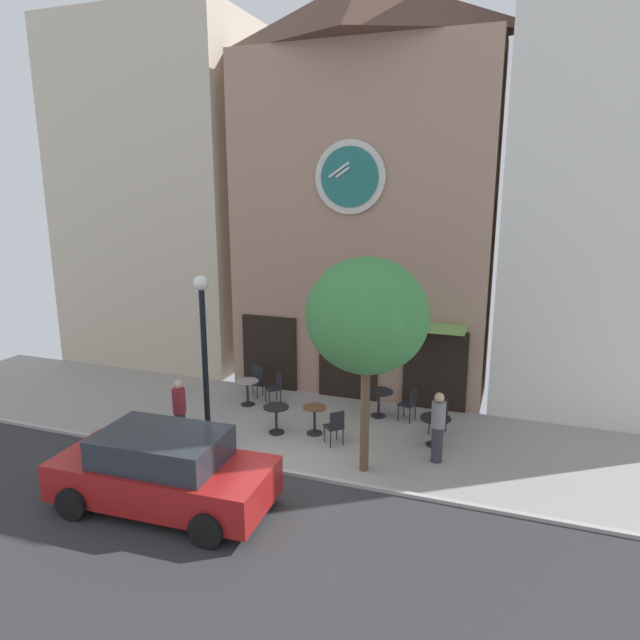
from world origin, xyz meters
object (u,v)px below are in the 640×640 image
object	(u,v)px
cafe_chair_facing_wall	(410,402)
pedestrian_grey	(438,426)
cafe_table_rightmost	(379,398)
cafe_chair_left_end	(256,379)
street_lamp	(205,359)
cafe_chair_corner	(276,385)
parked_car_red	(163,471)
cafe_table_near_door	(247,389)
cafe_table_center_right	(435,425)
cafe_chair_facing_street	(439,413)
cafe_chair_curbside	(335,425)
cafe_table_center_left	(315,416)
cafe_table_center	(276,415)
pedestrian_maroon	(180,412)
street_tree	(367,317)

from	to	relation	value
cafe_chair_facing_wall	pedestrian_grey	xyz separation A→B (m)	(1.03, -2.09, 0.33)
cafe_table_rightmost	cafe_chair_left_end	world-z (taller)	cafe_chair_left_end
street_lamp	cafe_chair_corner	distance (m)	3.27
parked_car_red	cafe_chair_left_end	bearing A→B (deg)	99.31
cafe_table_near_door	cafe_chair_left_end	distance (m)	0.79
cafe_table_rightmost	cafe_table_center_right	bearing A→B (deg)	-36.63
cafe_chair_corner	cafe_chair_facing_street	bearing A→B (deg)	-5.44
cafe_table_center_right	cafe_chair_curbside	world-z (taller)	cafe_chair_curbside
cafe_table_center_left	pedestrian_grey	size ratio (longest dim) A/B	0.44
cafe_table_near_door	cafe_chair_facing_street	bearing A→B (deg)	-0.21
cafe_table_center_right	cafe_chair_corner	bearing A→B (deg)	165.40
cafe_table_center_right	parked_car_red	xyz separation A→B (m)	(-4.59, -4.52, 0.24)
cafe_chair_left_end	cafe_chair_facing_street	bearing A→B (deg)	-8.17
cafe_table_center	pedestrian_grey	world-z (taller)	pedestrian_grey
street_lamp	pedestrian_maroon	bearing A→B (deg)	-130.43
cafe_chair_facing_street	cafe_chair_left_end	bearing A→B (deg)	171.83
cafe_table_near_door	cafe_chair_facing_wall	bearing A→B (deg)	5.70
street_tree	cafe_chair_facing_street	world-z (taller)	street_tree
street_tree	cafe_table_rightmost	world-z (taller)	street_tree
street_lamp	cafe_table_center_right	size ratio (longest dim) A/B	5.53
cafe_table_center_right	cafe_chair_left_end	bearing A→B (deg)	164.08
cafe_chair_curbside	cafe_chair_corner	bearing A→B (deg)	140.60
street_lamp	street_tree	bearing A→B (deg)	-2.95
cafe_table_rightmost	parked_car_red	distance (m)	6.47
cafe_chair_facing_street	pedestrian_maroon	size ratio (longest dim) A/B	0.54
cafe_table_rightmost	pedestrian_grey	bearing A→B (deg)	-47.94
pedestrian_grey	cafe_table_near_door	bearing A→B (deg)	163.90
cafe_table_center_left	parked_car_red	distance (m)	4.46
cafe_chair_facing_street	pedestrian_grey	distance (m)	1.66
cafe_table_center	cafe_chair_curbside	xyz separation A→B (m)	(1.64, -0.16, 0.04)
cafe_chair_facing_wall	cafe_table_near_door	bearing A→B (deg)	-174.30
cafe_table_near_door	cafe_chair_facing_street	world-z (taller)	cafe_chair_facing_street
cafe_chair_facing_wall	cafe_chair_left_end	xyz separation A→B (m)	(-4.73, 0.32, 0.00)
cafe_table_rightmost	cafe_chair_curbside	distance (m)	2.17
cafe_table_near_door	cafe_chair_curbside	xyz separation A→B (m)	(3.21, -1.63, 0.03)
cafe_chair_corner	cafe_chair_left_end	bearing A→B (deg)	156.57
cafe_chair_left_end	cafe_table_rightmost	bearing A→B (deg)	-4.65
cafe_chair_facing_street	pedestrian_maroon	bearing A→B (deg)	-153.62
street_tree	cafe_chair_facing_wall	world-z (taller)	street_tree
cafe_table_near_door	pedestrian_maroon	distance (m)	2.94
street_lamp	parked_car_red	bearing A→B (deg)	-75.12
cafe_chair_left_end	cafe_chair_curbside	bearing A→B (deg)	-36.05
cafe_chair_facing_street	street_lamp	bearing A→B (deg)	-156.27
cafe_table_center_right	parked_car_red	world-z (taller)	parked_car_red
cafe_table_near_door	cafe_chair_left_end	size ratio (longest dim) A/B	0.82
cafe_table_near_door	pedestrian_grey	distance (m)	5.90
cafe_table_near_door	cafe_table_rightmost	size ratio (longest dim) A/B	0.95
cafe_table_near_door	cafe_chair_facing_wall	world-z (taller)	cafe_chair_facing_wall
cafe_table_center_left	cafe_chair_left_end	bearing A→B (deg)	143.04
cafe_table_near_door	cafe_chair_left_end	bearing A→B (deg)	97.60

